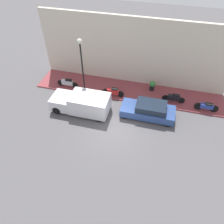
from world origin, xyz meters
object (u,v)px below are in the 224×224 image
(motorcycle_black, at_px, (174,98))
(motorcycle_blue, at_px, (207,107))
(delivery_van, at_px, (81,103))
(parked_car, at_px, (149,110))
(scooter_silver, at_px, (68,83))
(streetlamp, at_px, (81,57))
(motorcycle_red, at_px, (113,92))
(potted_plant, at_px, (152,85))

(motorcycle_black, relative_size, motorcycle_blue, 1.00)
(delivery_van, xyz_separation_m, motorcycle_blue, (2.42, -9.73, -0.30))
(parked_car, bearing_deg, motorcycle_blue, -69.10)
(delivery_van, bearing_deg, scooter_silver, 41.59)
(delivery_van, bearing_deg, streetlamp, 14.11)
(delivery_van, relative_size, streetlamp, 0.94)
(delivery_van, height_order, scooter_silver, delivery_van)
(motorcycle_red, distance_m, streetlamp, 3.97)
(parked_car, xyz_separation_m, motorcycle_red, (1.66, 3.28, -0.08))
(potted_plant, bearing_deg, motorcycle_black, -121.44)
(parked_car, distance_m, delivery_van, 5.33)
(streetlamp, bearing_deg, motorcycle_black, -85.76)
(motorcycle_blue, xyz_separation_m, streetlamp, (-0.14, 10.30, 3.04))
(motorcycle_black, relative_size, potted_plant, 2.11)
(motorcycle_black, bearing_deg, potted_plant, 58.56)
(scooter_silver, bearing_deg, motorcycle_blue, -90.93)
(motorcycle_blue, distance_m, potted_plant, 4.84)
(parked_car, height_order, streetlamp, streetlamp)
(potted_plant, bearing_deg, parked_car, -178.10)
(potted_plant, bearing_deg, motorcycle_red, 117.75)
(parked_car, relative_size, streetlamp, 0.84)
(parked_car, relative_size, potted_plant, 4.71)
(parked_car, height_order, motorcycle_black, parked_car)
(motorcycle_black, height_order, scooter_silver, scooter_silver)
(motorcycle_black, bearing_deg, motorcycle_blue, -99.39)
(delivery_van, relative_size, potted_plant, 5.23)
(scooter_silver, xyz_separation_m, motorcycle_blue, (-0.20, -12.05, -0.02))
(scooter_silver, height_order, potted_plant, potted_plant)
(parked_car, xyz_separation_m, streetlamp, (1.56, 5.85, 2.95))
(motorcycle_blue, bearing_deg, potted_plant, 70.39)
(motorcycle_blue, bearing_deg, scooter_silver, 89.07)
(scooter_silver, height_order, streetlamp, streetlamp)
(delivery_van, distance_m, motorcycle_blue, 10.03)
(motorcycle_black, height_order, streetlamp, streetlamp)
(motorcycle_blue, height_order, motorcycle_red, motorcycle_red)
(parked_car, height_order, motorcycle_blue, parked_car)
(motorcycle_black, xyz_separation_m, motorcycle_red, (-0.47, 5.12, 0.01))
(motorcycle_blue, relative_size, streetlamp, 0.38)
(delivery_van, distance_m, motorcycle_black, 7.68)
(parked_car, relative_size, motorcycle_red, 2.19)
(delivery_van, height_order, motorcycle_black, delivery_van)
(parked_car, xyz_separation_m, scooter_silver, (1.90, 7.60, -0.08))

